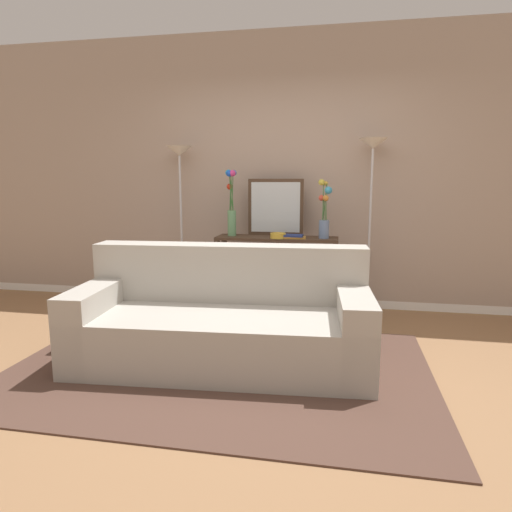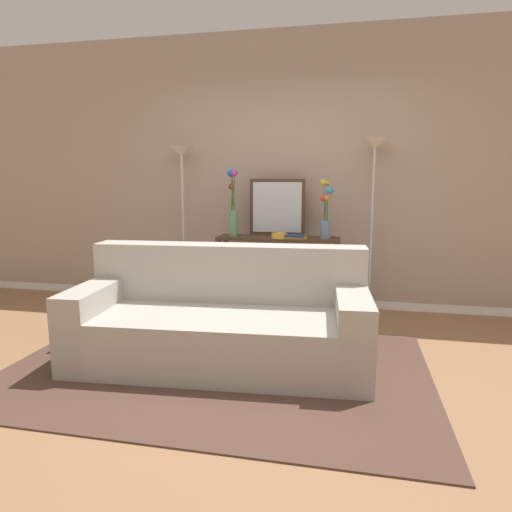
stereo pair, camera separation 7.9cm
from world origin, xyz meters
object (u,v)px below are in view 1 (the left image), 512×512
object	(u,v)px
book_row_under_console	(246,305)
book_stack	(294,237)
console_table	(277,261)
floor_lamp_left	(180,181)
couch	(223,323)
fruit_bowl	(278,236)
wall_mirror	(276,207)
vase_short_flowers	(324,214)
vase_tall_flowers	(231,205)
floor_lamp_right	(372,178)

from	to	relation	value
book_row_under_console	book_stack	bearing A→B (deg)	-9.33
console_table	book_stack	size ratio (longest dim) A/B	5.68
floor_lamp_left	couch	bearing A→B (deg)	-59.78
book_stack	fruit_bowl	bearing A→B (deg)	-173.91
wall_mirror	book_row_under_console	world-z (taller)	wall_mirror
couch	vase_short_flowers	bearing A→B (deg)	62.99
console_table	floor_lamp_left	bearing A→B (deg)	174.18
console_table	book_row_under_console	distance (m)	0.60
fruit_bowl	couch	bearing A→B (deg)	-100.46
floor_lamp_left	vase_short_flowers	xyz separation A→B (m)	(1.57, -0.14, -0.33)
vase_tall_flowers	console_table	bearing A→B (deg)	-1.25
floor_lamp_left	wall_mirror	bearing A→B (deg)	1.69
vase_tall_flowers	book_stack	size ratio (longest dim) A/B	3.11
book_stack	book_row_under_console	world-z (taller)	book_stack
vase_short_flowers	book_stack	bearing A→B (deg)	-168.43
book_row_under_console	console_table	bearing A→B (deg)	-0.00
console_table	vase_tall_flowers	world-z (taller)	vase_tall_flowers
console_table	vase_tall_flowers	size ratio (longest dim) A/B	1.83
vase_tall_flowers	book_row_under_console	size ratio (longest dim) A/B	1.80
wall_mirror	vase_short_flowers	distance (m)	0.55
vase_short_flowers	book_stack	size ratio (longest dim) A/B	2.67
floor_lamp_right	vase_tall_flowers	size ratio (longest dim) A/B	2.61
wall_mirror	vase_tall_flowers	distance (m)	0.47
wall_mirror	book_stack	size ratio (longest dim) A/B	2.69
wall_mirror	vase_short_flowers	size ratio (longest dim) A/B	1.01
vase_short_flowers	book_row_under_console	world-z (taller)	vase_short_flowers
console_table	book_stack	xyz separation A→B (m)	(0.19, -0.09, 0.27)
console_table	wall_mirror	world-z (taller)	wall_mirror
couch	wall_mirror	world-z (taller)	wall_mirror
console_table	floor_lamp_right	world-z (taller)	floor_lamp_right
wall_mirror	console_table	bearing A→B (deg)	-75.29
couch	floor_lamp_left	bearing A→B (deg)	120.22
couch	vase_tall_flowers	distance (m)	1.65
couch	floor_lamp_right	size ratio (longest dim) A/B	1.25
console_table	wall_mirror	xyz separation A→B (m)	(-0.04, 0.14, 0.55)
floor_lamp_right	vase_short_flowers	xyz separation A→B (m)	(-0.46, -0.14, -0.37)
floor_lamp_right	book_stack	world-z (taller)	floor_lamp_right
wall_mirror	book_stack	bearing A→B (deg)	-44.89
couch	book_row_under_console	xyz separation A→B (m)	(-0.12, 1.39, -0.25)
couch	vase_short_flowers	world-z (taller)	vase_short_flowers
book_stack	vase_short_flowers	bearing A→B (deg)	11.57
book_stack	book_row_under_console	size ratio (longest dim) A/B	0.58
console_table	wall_mirror	bearing A→B (deg)	104.71
console_table	fruit_bowl	bearing A→B (deg)	-75.45
vase_tall_flowers	book_row_under_console	world-z (taller)	vase_tall_flowers
floor_lamp_left	floor_lamp_right	xyz separation A→B (m)	(2.03, -0.00, 0.04)
vase_short_flowers	book_stack	xyz separation A→B (m)	(-0.29, -0.06, -0.22)
floor_lamp_left	fruit_bowl	world-z (taller)	floor_lamp_left
console_table	floor_lamp_left	distance (m)	1.37
fruit_bowl	vase_tall_flowers	bearing A→B (deg)	167.49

